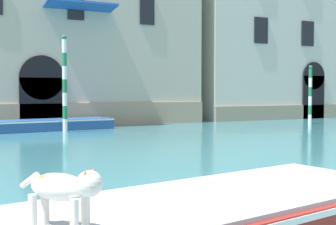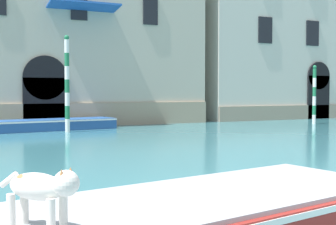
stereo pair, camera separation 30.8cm
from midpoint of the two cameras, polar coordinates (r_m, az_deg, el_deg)
palazzo_right at (r=36.99m, az=13.20°, el=9.42°), size 15.19×6.13×12.78m
boat_foreground at (r=5.95m, az=-1.35°, el=-13.61°), size 8.02×3.71×0.62m
dog_on_deck at (r=4.81m, az=-14.31°, el=-8.98°), size 0.69×0.78×0.64m
boat_moored_near_palazzo at (r=24.39m, az=-14.33°, el=-1.41°), size 6.33×2.50×0.55m
mooring_pole_0 at (r=22.90m, az=-12.87°, el=3.48°), size 0.23×0.23×4.64m
mooring_pole_1 at (r=29.28m, az=16.66°, el=2.13°), size 0.21×0.21×3.51m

